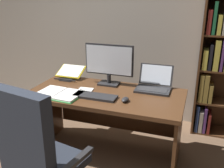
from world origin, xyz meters
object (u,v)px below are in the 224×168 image
at_px(desk, 108,108).
at_px(open_binder, 60,94).
at_px(laptop, 154,85).
at_px(pen, 86,91).
at_px(office_chair, 39,163).
at_px(monitor, 109,64).
at_px(computer_mouse, 125,100).
at_px(reading_stand_with_book, 70,72).
at_px(keyboard, 95,96).
at_px(notepad, 84,91).

height_order(desk, open_binder, open_binder).
height_order(laptop, pen, laptop).
bearing_deg(office_chair, desk, 88.92).
xyz_separation_m(monitor, computer_mouse, (0.30, -0.40, -0.21)).
relative_size(monitor, reading_stand_with_book, 1.77).
bearing_deg(computer_mouse, reading_stand_with_book, 150.19).
xyz_separation_m(laptop, reading_stand_with_book, (-1.00, 0.06, 0.01)).
bearing_deg(monitor, pen, -115.62).
bearing_deg(computer_mouse, monitor, 127.05).
xyz_separation_m(desk, office_chair, (-0.21, -0.96, -0.07)).
bearing_deg(keyboard, office_chair, -101.58).
bearing_deg(laptop, pen, -154.13).
height_order(desk, pen, pen).
height_order(monitor, keyboard, monitor).
xyz_separation_m(open_binder, pen, (0.21, 0.15, 0.00)).
xyz_separation_m(office_chair, reading_stand_with_book, (-0.36, 1.21, 0.33)).
bearing_deg(open_binder, reading_stand_with_book, 110.52).
distance_m(keyboard, open_binder, 0.36).
height_order(desk, keyboard, keyboard).
xyz_separation_m(laptop, keyboard, (-0.49, -0.40, -0.04)).
distance_m(desk, laptop, 0.53).
distance_m(desk, notepad, 0.32).
bearing_deg(monitor, laptop, 0.83).
relative_size(office_chair, reading_stand_with_book, 3.55).
relative_size(reading_stand_with_book, notepad, 1.44).
bearing_deg(desk, computer_mouse, -41.97).
height_order(laptop, notepad, laptop).
bearing_deg(computer_mouse, pen, 167.60).
xyz_separation_m(desk, notepad, (-0.22, -0.12, 0.20)).
xyz_separation_m(computer_mouse, reading_stand_with_book, (-0.81, 0.46, 0.04)).
xyz_separation_m(monitor, open_binder, (-0.36, -0.45, -0.22)).
height_order(desk, monitor, monitor).
bearing_deg(keyboard, notepad, 149.21).
bearing_deg(office_chair, laptop, 71.78).
bearing_deg(laptop, office_chair, -119.21).
relative_size(laptop, open_binder, 0.75).
bearing_deg(open_binder, desk, 37.48).
distance_m(laptop, keyboard, 0.64).
relative_size(laptop, pen, 2.48).
xyz_separation_m(laptop, notepad, (-0.65, -0.31, -0.05)).
height_order(monitor, open_binder, monitor).
bearing_deg(desk, keyboard, -103.71).
bearing_deg(notepad, keyboard, -30.79).
bearing_deg(monitor, office_chair, -97.60).
bearing_deg(computer_mouse, laptop, 64.95).
relative_size(desk, laptop, 4.44).
bearing_deg(office_chair, notepad, 101.79).
bearing_deg(office_chair, keyboard, 89.41).
height_order(desk, laptop, laptop).
height_order(notepad, pen, pen).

